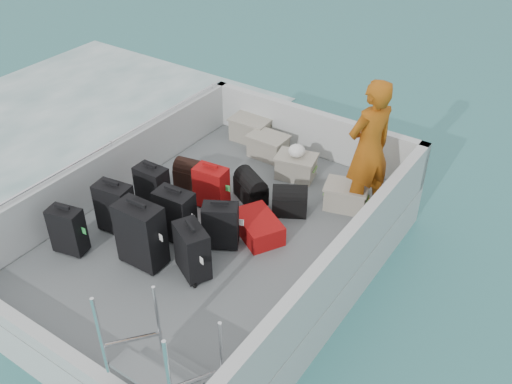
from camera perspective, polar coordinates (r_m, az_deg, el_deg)
ground at (r=7.68m, az=-3.87°, el=-7.64°), size 160.00×160.00×0.00m
ferry_hull at (r=7.48m, az=-3.96°, el=-5.95°), size 3.60×5.00×0.60m
deck at (r=7.29m, az=-4.06°, el=-4.11°), size 3.30×4.70×0.02m
deck_fittings at (r=6.68m, az=-3.52°, el=-4.07°), size 3.60×5.00×0.90m
suitcase_0 at (r=7.15m, az=-18.29°, el=-3.73°), size 0.44×0.31×0.62m
suitcase_1 at (r=7.31m, az=-13.90°, el=-1.59°), size 0.49×0.32×0.68m
suitcase_2 at (r=7.65m, az=-10.31°, el=0.42°), size 0.43×0.26×0.61m
suitcase_3 at (r=6.70m, az=-11.42°, el=-4.27°), size 0.55×0.33×0.82m
suitcase_4 at (r=7.03m, az=-8.07°, el=-2.41°), size 0.49×0.31×0.69m
suitcase_5 at (r=7.56m, az=-4.49°, el=0.44°), size 0.46×0.30×0.60m
suitcase_6 at (r=6.53m, az=-6.39°, el=-5.92°), size 0.54×0.46×0.65m
suitcase_7 at (r=6.89m, az=-3.55°, el=-3.43°), size 0.49×0.42×0.60m
suitcase_8 at (r=7.14m, az=0.21°, el=-3.50°), size 0.80×0.72×0.26m
duffel_0 at (r=8.07m, az=-6.32°, el=1.60°), size 0.53×0.39×0.32m
duffel_1 at (r=7.75m, az=-0.53°, el=0.27°), size 0.57×0.50×0.32m
duffel_2 at (r=7.52m, az=3.39°, el=-1.03°), size 0.54×0.49×0.32m
crate_0 at (r=9.14m, az=-0.52°, el=6.22°), size 0.60×0.43×0.35m
crate_1 at (r=8.70m, az=1.21°, el=4.53°), size 0.54×0.38×0.33m
crate_2 at (r=8.23m, az=4.02°, el=2.47°), size 0.60×0.48×0.32m
crate_3 at (r=7.69m, az=8.97°, el=-0.52°), size 0.61×0.50×0.32m
yellow_bag at (r=8.02m, az=10.30°, el=0.54°), size 0.28×0.26×0.22m
white_bag at (r=8.10m, az=4.09°, el=3.96°), size 0.24×0.24×0.18m
passenger at (r=7.29m, az=11.22°, el=4.28°), size 0.70×0.81×1.86m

